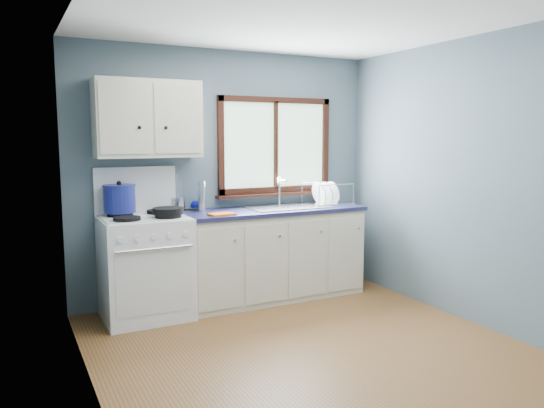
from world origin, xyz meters
name	(u,v)px	position (x,y,z in m)	size (l,w,h in m)	color
floor	(320,357)	(0.00, 0.00, -0.01)	(3.20, 3.60, 0.02)	brown
ceiling	(324,10)	(0.00, 0.00, 2.51)	(3.20, 3.60, 0.02)	white
wall_back	(227,175)	(0.00, 1.81, 1.25)	(3.20, 0.02, 2.50)	slate
wall_left	(89,204)	(-1.61, 0.00, 1.25)	(0.02, 3.60, 2.50)	slate
wall_right	(481,182)	(1.61, 0.00, 1.25)	(0.02, 3.60, 2.50)	slate
gas_range	(145,264)	(-0.95, 1.47, 0.49)	(0.76, 0.69, 1.36)	white
base_cabinets	(272,258)	(0.36, 1.49, 0.41)	(1.85, 0.60, 0.88)	beige
countertop	(272,210)	(0.36, 1.49, 0.90)	(1.89, 0.64, 0.04)	#18183C
sink	(288,213)	(0.54, 1.49, 0.86)	(0.84, 0.46, 0.44)	silver
window	(276,152)	(0.54, 1.77, 1.48)	(1.36, 0.10, 1.03)	#9EC6A8
upper_cabinets	(148,119)	(-0.85, 1.63, 1.80)	(0.95, 0.35, 0.70)	beige
skillet	(168,211)	(-0.76, 1.33, 0.99)	(0.41, 0.27, 0.05)	black
stockpot	(120,198)	(-1.13, 1.62, 1.09)	(0.38, 0.38, 0.29)	navy
utensil_crock	(179,204)	(-0.55, 1.70, 0.99)	(0.14, 0.14, 0.35)	silver
thermos	(202,196)	(-0.35, 1.62, 1.07)	(0.07, 0.07, 0.29)	silver
soap_bottle	(203,198)	(-0.31, 1.69, 1.04)	(0.09, 0.09, 0.24)	#0E18AF
dish_towel	(222,214)	(-0.27, 1.30, 0.93)	(0.23, 0.16, 0.02)	orange
dish_rack	(327,198)	(1.04, 1.54, 0.98)	(0.48, 0.37, 0.24)	silver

